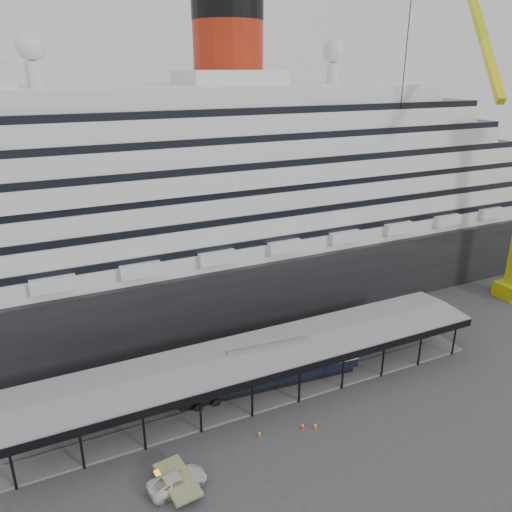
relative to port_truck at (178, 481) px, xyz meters
name	(u,v)px	position (x,y,z in m)	size (l,w,h in m)	color
ground	(280,414)	(13.02, 5.11, -0.74)	(200.00, 200.00, 0.00)	#3A3A3C
cruise_ship	(182,188)	(13.07, 37.11, 17.61)	(130.00, 30.00, 43.90)	black
platform_canopy	(260,371)	(13.02, 10.11, 1.63)	(56.00, 9.18, 5.30)	slate
port_truck	(178,481)	(0.00, 0.00, 0.00)	(2.45, 5.31, 1.47)	silver
pullman_carriage	(268,367)	(14.14, 10.11, 1.94)	(22.62, 4.70, 22.06)	black
traffic_cone_left	(259,434)	(9.44, 2.81, -0.41)	(0.40, 0.40, 0.66)	#D8550C
traffic_cone_mid	(315,426)	(15.16, 1.36, -0.34)	(0.50, 0.50, 0.79)	#D54F0B
traffic_cone_right	(303,426)	(13.99, 1.95, -0.37)	(0.50, 0.50, 0.73)	red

